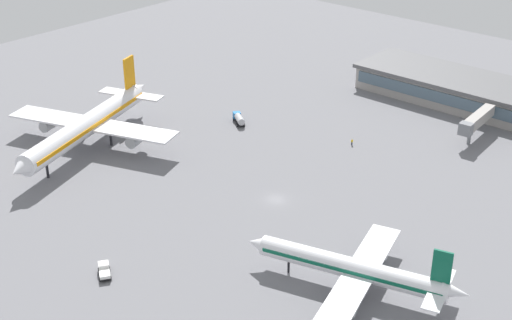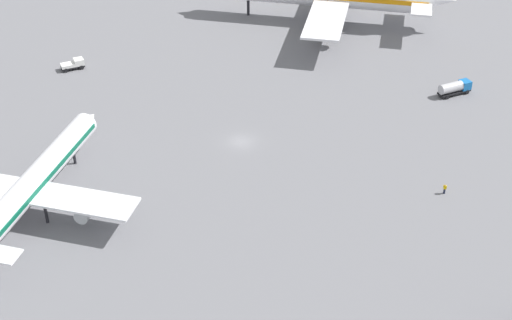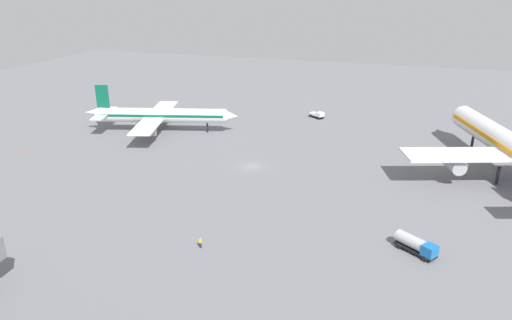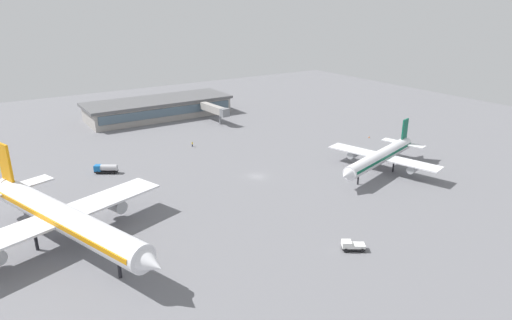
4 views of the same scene
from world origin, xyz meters
The scene contains 8 objects.
ground centered at (0.00, 0.00, 0.00)m, with size 288.00×288.00×0.00m, color slate.
terminal_building centered at (-2.76, -77.94, 3.72)m, with size 58.80×21.24×7.30m.
airplane_at_gate centered at (51.45, 10.36, 6.22)m, with size 44.74×54.43×17.10m.
airplane_taxiing centered at (-30.79, 15.91, 4.47)m, with size 39.69×32.46×12.30m.
fuel_truck centered at (33.75, -25.03, 1.39)m, with size 6.27×5.12×2.50m.
pushback_tractor centered at (5.80, 41.99, 0.97)m, with size 4.71×4.04×1.90m.
ground_crew_worker centered at (3.32, -33.63, 0.85)m, with size 0.46×0.57×1.67m.
jet_bridge centered at (-18.00, -57.23, 5.12)m, with size 4.08×17.22×6.74m.
Camera 1 is at (-87.26, 106.51, 78.22)m, focal length 51.27 mm.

